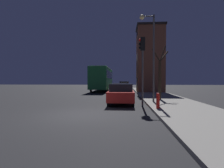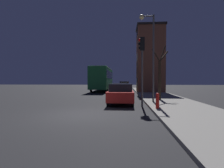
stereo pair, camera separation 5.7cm
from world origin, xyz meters
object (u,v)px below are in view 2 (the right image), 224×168
object	(u,v)px
bus	(102,77)
car_mid_lane	(120,88)
bare_tree	(160,74)
fire_hydrant	(157,100)
car_far_lane	(124,85)
streetlamp	(150,45)
car_near_lane	(121,93)
traffic_light	(142,57)

from	to	relation	value
bus	car_mid_lane	world-z (taller)	bus
bare_tree	fire_hydrant	size ratio (longest dim) A/B	5.23
bare_tree	car_far_lane	world-z (taller)	bare_tree
streetlamp	car_far_lane	world-z (taller)	streetlamp
streetlamp	bus	size ratio (longest dim) A/B	0.60
bus	car_mid_lane	bearing A→B (deg)	-63.63
car_mid_lane	car_near_lane	bearing A→B (deg)	-88.10
bus	car_mid_lane	distance (m)	7.47
car_near_lane	bus	bearing A→B (deg)	102.57
bus	fire_hydrant	distance (m)	19.75
streetlamp	fire_hydrant	distance (m)	5.12
bare_tree	car_near_lane	bearing A→B (deg)	-145.71
bare_tree	car_far_lane	xyz separation A→B (m)	(-3.24, 16.74, -1.54)
traffic_light	car_mid_lane	bearing A→B (deg)	99.48
bare_tree	fire_hydrant	bearing A→B (deg)	-102.48
bare_tree	bus	bearing A→B (deg)	116.83
streetlamp	bare_tree	size ratio (longest dim) A/B	1.42
streetlamp	traffic_light	bearing A→B (deg)	-114.59
traffic_light	car_mid_lane	distance (m)	11.05
car_near_lane	car_far_lane	world-z (taller)	car_far_lane
car_mid_lane	car_far_lane	world-z (taller)	car_far_lane
bare_tree	car_mid_lane	world-z (taller)	bare_tree
traffic_light	bus	xyz separation A→B (m)	(-5.02, 17.15, -1.08)
bus	bare_tree	bearing A→B (deg)	-63.17
car_far_lane	bus	bearing A→B (deg)	-140.22
traffic_light	car_far_lane	distance (m)	20.41
traffic_light	streetlamp	bearing A→B (deg)	65.41
bus	car_near_lane	size ratio (longest dim) A/B	2.63
bus	fire_hydrant	world-z (taller)	bus
streetlamp	bare_tree	world-z (taller)	streetlamp
car_near_lane	car_mid_lane	bearing A→B (deg)	91.90
bus	car_near_lane	bearing A→B (deg)	-77.43
traffic_light	car_near_lane	world-z (taller)	traffic_light
bus	fire_hydrant	bearing A→B (deg)	-72.92
streetlamp	fire_hydrant	bearing A→B (deg)	-89.91
bus	car_near_lane	distance (m)	16.42
car_near_lane	car_far_lane	bearing A→B (deg)	89.65
bare_tree	car_mid_lane	distance (m)	8.17
traffic_light	fire_hydrant	distance (m)	3.30
streetlamp	car_near_lane	bearing A→B (deg)	-167.93
traffic_light	fire_hydrant	world-z (taller)	traffic_light
streetlamp	car_far_lane	size ratio (longest dim) A/B	1.74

